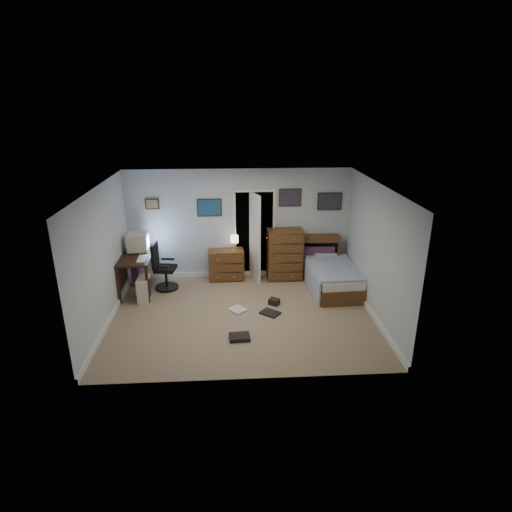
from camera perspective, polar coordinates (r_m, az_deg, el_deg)
The scene contains 15 objects.
floor at distance 8.34m, azimuth -1.83°, elevation -7.94°, with size 5.00×4.00×0.02m, color gray.
computer_desk at distance 9.52m, azimuth -16.12°, elevation -0.79°, with size 0.70×1.45×0.83m.
crt_monitor at distance 9.50m, azimuth -15.45°, elevation 1.78°, with size 0.44×0.41×0.40m.
keyboard at distance 9.07m, azimuth -14.96°, elevation -0.34°, with size 0.17×0.44×0.03m, color beige.
pc_tower at distance 9.11m, azimuth -14.72°, elevation -4.28°, with size 0.24×0.47×0.50m.
office_chair at distance 9.49m, azimuth -12.29°, elevation -2.04°, with size 0.57×0.57×1.03m.
media_stack at distance 9.81m, azimuth -15.83°, elevation -1.78°, with size 0.15×0.15×0.74m, color maroon.
low_dresser at distance 9.80m, azimuth -4.00°, elevation -1.18°, with size 0.79×0.40×0.71m, color brown.
table_lamp at distance 9.59m, azimuth -2.89°, elevation 2.21°, with size 0.19×0.19×0.34m.
doorway at distance 10.06m, azimuth -0.33°, elevation 3.38°, with size 0.96×1.12×2.05m.
tall_dresser at distance 9.77m, azimuth 3.83°, elevation 0.21°, with size 0.79×0.47×1.17m, color brown.
headboard_bookcase at distance 10.00m, azimuth 7.81°, elevation 0.19°, with size 1.11×0.34×0.99m.
bed at distance 9.49m, azimuth 10.00°, elevation -2.62°, with size 1.07×1.88×0.60m.
wall_posters at distance 9.60m, azimuth 1.09°, elevation 7.15°, with size 4.38×0.04×0.60m.
floor_clutter at distance 8.15m, azimuth -0.37°, elevation -8.28°, with size 1.07×1.55×0.12m.
Camera 1 is at (-0.19, -7.34, 3.94)m, focal length 30.00 mm.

